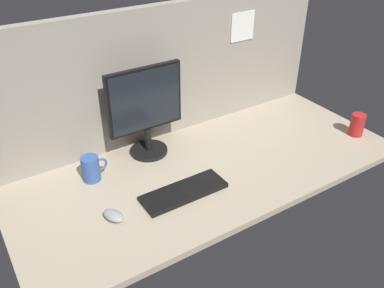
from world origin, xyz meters
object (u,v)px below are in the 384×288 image
at_px(mug_ceramic_blue, 91,168).
at_px(mug_red_plastic, 357,125).
at_px(keyboard, 184,192).
at_px(mouse, 114,216).
at_px(monitor, 146,109).

height_order(mug_ceramic_blue, mug_red_plastic, same).
xyz_separation_m(keyboard, mouse, (-0.31, 0.01, 0.01)).
height_order(mouse, mug_red_plastic, mug_red_plastic).
distance_m(monitor, mouse, 0.53).
relative_size(keyboard, mouse, 3.85).
bearing_deg(mug_ceramic_blue, keyboard, -46.57).
relative_size(keyboard, mug_red_plastic, 3.17).
distance_m(keyboard, mug_ceramic_blue, 0.42).
height_order(keyboard, mug_ceramic_blue, mug_ceramic_blue).
height_order(keyboard, mouse, mouse).
distance_m(keyboard, mouse, 0.31).
bearing_deg(mug_red_plastic, mouse, 176.54).
bearing_deg(keyboard, mug_red_plastic, -3.75).
relative_size(monitor, keyboard, 1.17).
bearing_deg(mug_red_plastic, mug_ceramic_blue, 164.13).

